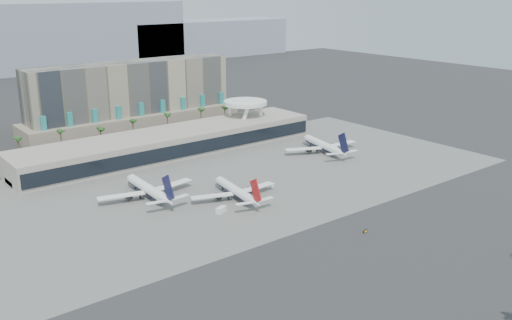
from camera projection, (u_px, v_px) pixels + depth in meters
ground at (312, 214)px, 226.83m from camera, size 900.00×900.00×0.00m
apron_pad at (231, 179)px, 268.12m from camera, size 260.00×130.00×0.06m
mountain_ridge at (17, 44)px, 587.52m from camera, size 680.00×60.00×70.00m
hotel at (133, 102)px, 358.80m from camera, size 140.00×30.00×42.00m
terminal at (171, 141)px, 307.40m from camera, size 170.00×32.50×14.50m
saucer_structure at (245, 105)px, 341.08m from camera, size 26.00×26.00×21.89m
palm_row at (151, 121)px, 336.78m from camera, size 157.80×2.80×13.10m
airliner_left at (148, 189)px, 242.98m from camera, size 43.85×45.18×15.59m
airliner_centre at (236, 191)px, 242.08m from camera, size 39.41×40.84×14.15m
airliner_right at (323, 145)px, 309.15m from camera, size 42.98×44.66×15.64m
service_vehicle_a at (221, 210)px, 227.69m from camera, size 5.31×3.98×2.33m
service_vehicle_b at (270, 186)px, 256.01m from camera, size 3.40×2.37×1.59m
taxiway_sign at (365, 231)px, 209.47m from camera, size 2.38×0.80×1.07m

